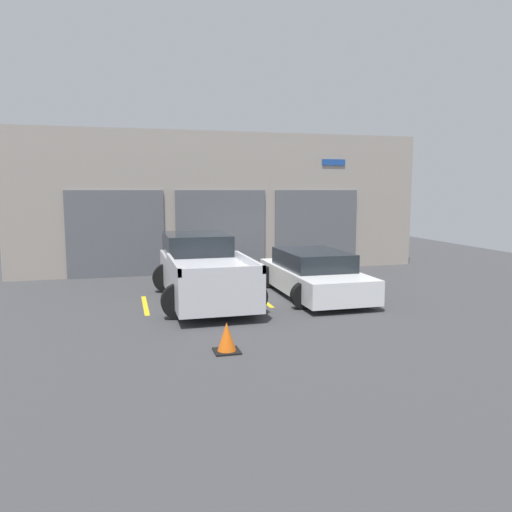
% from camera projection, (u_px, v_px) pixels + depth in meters
% --- Properties ---
extents(ground_plane, '(28.00, 28.00, 0.00)m').
position_uv_depth(ground_plane, '(247.00, 288.00, 14.95)').
color(ground_plane, '#3D3D3F').
extents(shophouse_building, '(14.65, 0.68, 4.94)m').
position_uv_depth(shophouse_building, '(224.00, 204.00, 17.77)').
color(shophouse_building, '#9E9389').
rests_on(shophouse_building, ground).
extents(pickup_truck, '(2.49, 5.04, 1.68)m').
position_uv_depth(pickup_truck, '(203.00, 270.00, 13.23)').
color(pickup_truck, silver).
rests_on(pickup_truck, ground).
extents(sedan_white, '(2.29, 4.50, 1.25)m').
position_uv_depth(sedan_white, '(314.00, 274.00, 13.82)').
color(sedan_white, white).
rests_on(sedan_white, ground).
extents(parking_stripe_far_left, '(0.12, 2.20, 0.01)m').
position_uv_depth(parking_stripe_far_left, '(145.00, 305.00, 12.70)').
color(parking_stripe_far_left, gold).
rests_on(parking_stripe_far_left, ground).
extents(parking_stripe_left, '(0.12, 2.20, 0.01)m').
position_uv_depth(parking_stripe_left, '(261.00, 298.00, 13.48)').
color(parking_stripe_left, gold).
rests_on(parking_stripe_left, ground).
extents(parking_stripe_centre, '(0.12, 2.20, 0.01)m').
position_uv_depth(parking_stripe_centre, '(364.00, 292.00, 14.27)').
color(parking_stripe_centre, gold).
rests_on(parking_stripe_centre, ground).
extents(traffic_cone, '(0.47, 0.47, 0.55)m').
position_uv_depth(traffic_cone, '(227.00, 338.00, 9.02)').
color(traffic_cone, black).
rests_on(traffic_cone, ground).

